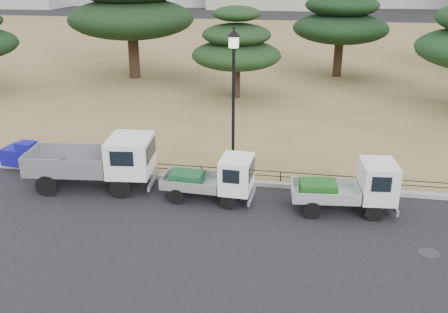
% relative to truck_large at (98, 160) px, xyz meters
% --- Properties ---
extents(ground, '(220.00, 220.00, 0.00)m').
position_rel_truck_large_xyz_m(ground, '(4.52, -1.43, -1.09)').
color(ground, black).
extents(lawn, '(120.00, 56.00, 0.15)m').
position_rel_truck_large_xyz_m(lawn, '(4.52, 29.17, -1.01)').
color(lawn, olive).
rests_on(lawn, ground).
extents(curb, '(120.00, 0.25, 0.16)m').
position_rel_truck_large_xyz_m(curb, '(4.52, 1.17, -1.01)').
color(curb, gray).
rests_on(curb, ground).
extents(truck_large, '(4.65, 2.23, 1.96)m').
position_rel_truck_large_xyz_m(truck_large, '(0.00, 0.00, 0.00)').
color(truck_large, black).
rests_on(truck_large, ground).
extents(truck_kei_front, '(3.14, 1.47, 1.63)m').
position_rel_truck_large_xyz_m(truck_kei_front, '(4.35, -0.30, -0.28)').
color(truck_kei_front, black).
rests_on(truck_kei_front, ground).
extents(truck_kei_rear, '(3.44, 1.72, 1.74)m').
position_rel_truck_large_xyz_m(truck_kei_rear, '(8.92, -0.34, -0.22)').
color(truck_kei_rear, black).
rests_on(truck_kei_rear, ground).
extents(street_lamp, '(0.49, 0.49, 5.46)m').
position_rel_truck_large_xyz_m(street_lamp, '(4.70, 1.47, 2.75)').
color(street_lamp, black).
rests_on(street_lamp, lawn).
extents(pipe_fence, '(38.00, 0.04, 0.40)m').
position_rel_truck_large_xyz_m(pipe_fence, '(4.52, 1.32, -0.65)').
color(pipe_fence, black).
rests_on(pipe_fence, lawn).
extents(tarp_pile, '(1.54, 1.21, 0.95)m').
position_rel_truck_large_xyz_m(tarp_pile, '(-3.83, 1.37, -0.56)').
color(tarp_pile, navy).
rests_on(tarp_pile, lawn).
extents(manhole, '(0.60, 0.60, 0.01)m').
position_rel_truck_large_xyz_m(manhole, '(11.02, -2.63, -1.08)').
color(manhole, '#2D2D30').
rests_on(manhole, ground).
extents(pine_west_near, '(8.48, 8.48, 8.48)m').
position_rel_truck_large_xyz_m(pine_west_near, '(-4.84, 17.60, 3.95)').
color(pine_west_near, black).
rests_on(pine_west_near, lawn).
extents(pine_center_left, '(5.25, 5.25, 5.33)m').
position_rel_truck_large_xyz_m(pine_center_left, '(3.03, 13.27, 2.14)').
color(pine_center_left, black).
rests_on(pine_center_left, lawn).
extents(pine_center_right, '(6.58, 6.58, 6.98)m').
position_rel_truck_large_xyz_m(pine_center_right, '(9.22, 20.54, 3.11)').
color(pine_center_right, black).
rests_on(pine_center_right, lawn).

